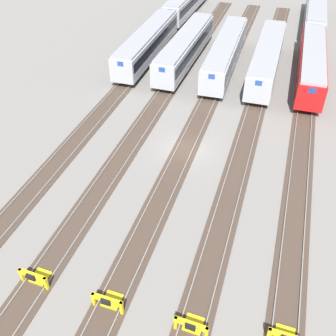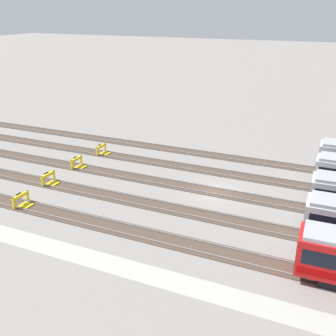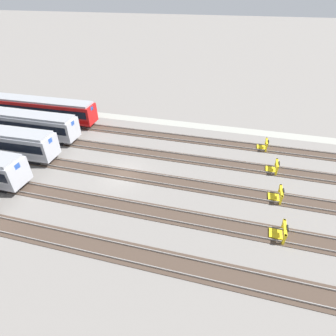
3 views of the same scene
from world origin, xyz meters
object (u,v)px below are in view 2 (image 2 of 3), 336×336
(bumper_stop_nearest_track, at_px, (23,201))
(bumper_stop_near_inner_track, at_px, (50,179))
(bumper_stop_middle_track, at_px, (78,163))
(bumper_stop_far_inner_track, at_px, (103,150))

(bumper_stop_nearest_track, relative_size, bumper_stop_near_inner_track, 1.00)
(bumper_stop_middle_track, xyz_separation_m, bumper_stop_far_inner_track, (0.16, 5.06, 0.00))
(bumper_stop_near_inner_track, distance_m, bumper_stop_middle_track, 5.08)
(bumper_stop_nearest_track, distance_m, bumper_stop_far_inner_track, 15.23)
(bumper_stop_nearest_track, height_order, bumper_stop_middle_track, same)
(bumper_stop_near_inner_track, bearing_deg, bumper_stop_nearest_track, -79.77)
(bumper_stop_nearest_track, bearing_deg, bumper_stop_middle_track, 95.21)
(bumper_stop_nearest_track, height_order, bumper_stop_near_inner_track, same)
(bumper_stop_near_inner_track, relative_size, bumper_stop_far_inner_track, 1.00)
(bumper_stop_nearest_track, relative_size, bumper_stop_middle_track, 1.00)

